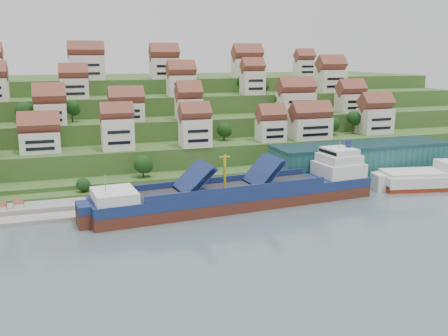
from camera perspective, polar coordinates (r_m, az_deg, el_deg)
name	(u,v)px	position (r m, az deg, el deg)	size (l,w,h in m)	color
ground	(229,208)	(136.70, 0.58, -4.60)	(300.00, 300.00, 0.00)	slate
quay	(274,185)	(156.86, 5.75, -1.96)	(180.00, 14.00, 2.20)	gray
pebble_beach	(3,214)	(142.31, -23.91, -4.82)	(45.00, 20.00, 1.00)	gray
hillside	(157,122)	(232.87, -7.66, 5.24)	(260.00, 128.00, 31.00)	#2D4C1E
hillside_village	(180,100)	(189.54, -5.09, 7.77)	(158.91, 64.24, 29.64)	silver
hillside_trees	(166,117)	(178.82, -6.65, 5.76)	(144.47, 62.70, 30.78)	#194015
warehouse	(360,158)	(172.35, 15.31, 1.07)	(60.00, 15.00, 10.00)	#1F5655
flagpole	(276,171)	(150.29, 5.91, -0.34)	(1.28, 0.16, 8.00)	gray
cargo_ship	(246,194)	(138.09, 2.50, -2.98)	(80.63, 19.14, 17.74)	#512419
second_ship	(431,179)	(169.87, 22.54, -1.18)	(32.55, 16.97, 8.98)	maroon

